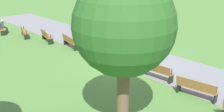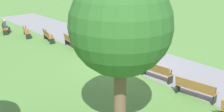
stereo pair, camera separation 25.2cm
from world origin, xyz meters
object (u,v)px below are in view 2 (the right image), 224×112
Objects in this scene: bench_4 at (96,48)px; person_seated at (6,26)px; bench_0 at (4,28)px; bench_3 at (71,41)px; bench_7 at (195,89)px; tree_0 at (121,26)px; bench_5 at (124,58)px; bench_6 at (156,71)px; bench_2 at (48,35)px; bench_1 at (26,31)px.

person_seated reaches higher than bench_4.
bench_3 is at bearing 37.57° from bench_0.
tree_0 is (-0.31, -4.30, 3.44)m from bench_7.
bench_6 is at bearing -2.20° from bench_5.
bench_7 is 0.34× the size of tree_0.
bench_0 is 15.39m from bench_6.
bench_2 is 1.00× the size of bench_3.
bench_5 is 0.98× the size of bench_6.
bench_5 is (2.59, 0.10, 0.00)m from bench_4.
bench_3 is 1.03× the size of bench_5.
bench_2 and bench_5 have the same top height.
bench_1 is at bearing -177.81° from bench_6.
bench_6 is (10.28, 0.79, 0.00)m from bench_2.
bench_1 is (2.43, 0.88, 0.00)m from bench_0.
bench_6 is at bearing 24.32° from bench_1.
bench_7 is at bearing 2.22° from bench_4.
bench_6 is 2.59m from bench_7.
bench_4 is at bearing 22.10° from bench_2.
bench_7 is (2.57, -0.30, 0.00)m from bench_6.
bench_2 is 5.17m from bench_4.
bench_1 is 0.34× the size of tree_0.
bench_0 is 0.23m from person_seated.
tree_0 is at bearing 14.82° from bench_0.
bench_2 is 1.61× the size of person_seated.
bench_6 is at bearing 116.11° from tree_0.
bench_0 is 0.99× the size of bench_7.
bench_0 and bench_7 have the same top height.
bench_3 is 0.34× the size of tree_0.
person_seated reaches higher than bench_7.
bench_4 is 10.29m from person_seated.
bench_5 is (12.62, 2.46, 0.00)m from bench_0.
bench_7 is at bearing 28.23° from person_seated.
tree_0 is (17.47, -2.24, 3.44)m from bench_0.
bench_1 and bench_2 have the same top height.
bench_1 and bench_4 have the same top height.
bench_7 is (7.74, -0.30, 0.00)m from bench_4.
person_seated is at bearing -163.24° from bench_4.
bench_7 is at bearing -11.04° from bench_6.
bench_1 is 7.75m from bench_4.
person_seated is at bearing 117.03° from bench_0.
bench_3 and bench_6 have the same top height.
bench_7 is (5.16, -0.40, 0.00)m from bench_5.
bench_2 is at bearing 33.14° from bench_1.
bench_3 is at bearing 177.78° from bench_6.
tree_0 is at bearing 14.30° from person_seated.
bench_5 is at bearing 173.37° from bench_6.
bench_4 is 5.17m from bench_6.
bench_0 is at bearing -62.97° from person_seated.
tree_0 is (7.43, -4.60, 3.44)m from bench_4.
tree_0 reaches higher than bench_4.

